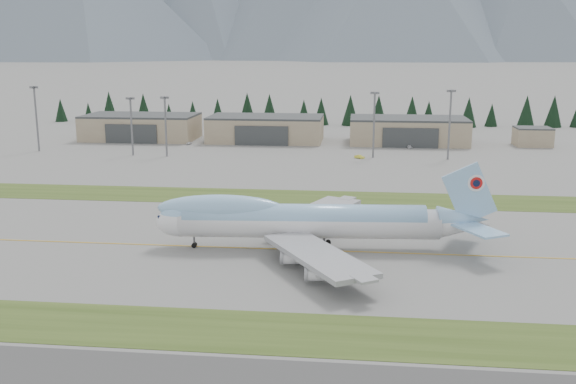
# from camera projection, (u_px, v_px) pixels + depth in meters

# --- Properties ---
(ground) EXTENTS (7000.00, 7000.00, 0.00)m
(ground) POSITION_uv_depth(u_px,v_px,m) (234.00, 248.00, 128.14)
(ground) COLOR slate
(ground) RESTS_ON ground
(grass_strip_near) EXTENTS (400.00, 14.00, 0.08)m
(grass_strip_near) POSITION_uv_depth(u_px,v_px,m) (184.00, 328.00, 91.28)
(grass_strip_near) COLOR #354B1A
(grass_strip_near) RESTS_ON ground
(grass_strip_far) EXTENTS (400.00, 18.00, 0.08)m
(grass_strip_far) POSITION_uv_depth(u_px,v_px,m) (266.00, 197.00, 171.78)
(grass_strip_far) COLOR #354B1A
(grass_strip_far) RESTS_ON ground
(taxiway_line_main) EXTENTS (400.00, 0.40, 0.02)m
(taxiway_line_main) POSITION_uv_depth(u_px,v_px,m) (234.00, 248.00, 128.14)
(taxiway_line_main) COLOR gold
(taxiway_line_main) RESTS_ON ground
(boeing_747_freighter) EXTENTS (67.54, 58.27, 17.81)m
(boeing_747_freighter) POSITION_uv_depth(u_px,v_px,m) (305.00, 220.00, 126.19)
(boeing_747_freighter) COLOR silver
(boeing_747_freighter) RESTS_ON ground
(hangar_left) EXTENTS (48.00, 26.60, 10.80)m
(hangar_left) POSITION_uv_depth(u_px,v_px,m) (141.00, 127.00, 279.71)
(hangar_left) COLOR gray
(hangar_left) RESTS_ON ground
(hangar_center) EXTENTS (48.00, 26.60, 10.80)m
(hangar_center) POSITION_uv_depth(u_px,v_px,m) (266.00, 129.00, 273.92)
(hangar_center) COLOR gray
(hangar_center) RESTS_ON ground
(hangar_right) EXTENTS (48.00, 26.60, 10.80)m
(hangar_right) POSITION_uv_depth(u_px,v_px,m) (408.00, 130.00, 267.60)
(hangar_right) COLOR gray
(hangar_right) RESTS_ON ground
(control_shed) EXTENTS (14.00, 12.00, 7.60)m
(control_shed) POSITION_uv_depth(u_px,v_px,m) (533.00, 137.00, 260.84)
(control_shed) COLOR gray
(control_shed) RESTS_ON ground
(floodlight_masts) EXTENTS (158.06, 9.89, 24.86)m
(floodlight_masts) POSITION_uv_depth(u_px,v_px,m) (229.00, 112.00, 233.66)
(floodlight_masts) COLOR slate
(floodlight_masts) RESTS_ON ground
(service_vehicle_a) EXTENTS (2.02, 3.66, 1.18)m
(service_vehicle_a) POSITION_uv_depth(u_px,v_px,m) (189.00, 145.00, 264.69)
(service_vehicle_a) COLOR #BDBEC0
(service_vehicle_a) RESTS_ON ground
(service_vehicle_b) EXTENTS (3.94, 3.11, 1.25)m
(service_vehicle_b) POSITION_uv_depth(u_px,v_px,m) (359.00, 158.00, 231.77)
(service_vehicle_b) COLOR yellow
(service_vehicle_b) RESTS_ON ground
(service_vehicle_c) EXTENTS (2.34, 4.27, 1.17)m
(service_vehicle_c) POSITION_uv_depth(u_px,v_px,m) (409.00, 148.00, 255.40)
(service_vehicle_c) COLOR silver
(service_vehicle_c) RESTS_ON ground
(conifer_belt) EXTENTS (275.70, 15.72, 16.72)m
(conifer_belt) POSITION_uv_depth(u_px,v_px,m) (320.00, 111.00, 331.52)
(conifer_belt) COLOR black
(conifer_belt) RESTS_ON ground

